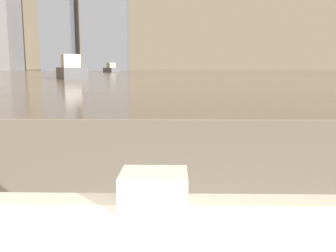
# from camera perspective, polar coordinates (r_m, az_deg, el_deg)

# --- Properties ---
(towel_stack) EXTENTS (0.23, 0.18, 0.12)m
(towel_stack) POSITION_cam_1_polar(r_m,az_deg,el_deg) (1.28, -2.15, -9.57)
(towel_stack) COLOR silver
(towel_stack) RESTS_ON bathtub
(harbor_water) EXTENTS (180.00, 110.00, 0.01)m
(harbor_water) POSITION_cam_1_polar(r_m,az_deg,el_deg) (62.27, 1.12, 8.02)
(harbor_water) COLOR gray
(harbor_water) RESTS_ON ground_plane
(harbor_boat_0) EXTENTS (4.00, 5.18, 1.87)m
(harbor_boat_0) POSITION_cam_1_polar(r_m,az_deg,el_deg) (77.02, -8.67, 8.60)
(harbor_boat_0) COLOR #4C4C51
(harbor_boat_0) RESTS_ON harbor_water
(harbor_boat_4) EXTENTS (4.03, 5.91, 2.10)m
(harbor_boat_4) POSITION_cam_1_polar(r_m,az_deg,el_deg) (34.21, -14.57, 8.22)
(harbor_boat_4) COLOR #4C4C51
(harbor_boat_4) RESTS_ON harbor_water
(skyline_tower_1) EXTENTS (9.33, 10.72, 39.11)m
(skyline_tower_1) POSITION_cam_1_polar(r_m,az_deg,el_deg) (124.98, -16.29, 17.14)
(skyline_tower_1) COLOR slate
(skyline_tower_1) RESTS_ON ground_plane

